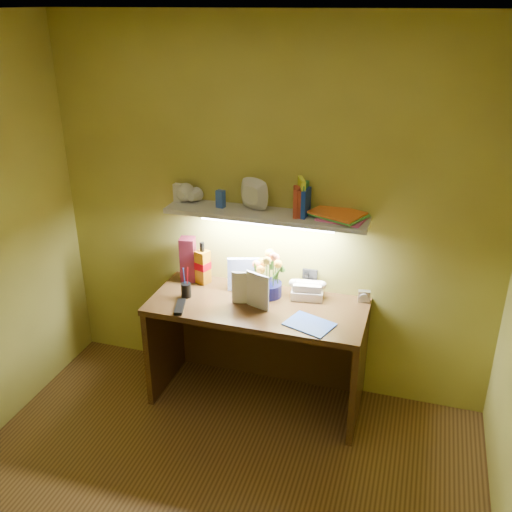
{
  "coord_description": "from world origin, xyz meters",
  "views": [
    {
      "loc": [
        0.94,
        -1.88,
        2.54
      ],
      "look_at": [
        -0.05,
        1.35,
        1.02
      ],
      "focal_mm": 40.0,
      "sensor_mm": 36.0,
      "label": 1
    }
  ],
  "objects_px": {
    "desk": "(257,353)",
    "whisky_bottle": "(203,263)",
    "flower_bouquet": "(268,274)",
    "telephone": "(307,289)",
    "desk_clock": "(364,296)"
  },
  "relations": [
    {
      "from": "desk",
      "to": "flower_bouquet",
      "type": "bearing_deg",
      "value": 76.45
    },
    {
      "from": "desk",
      "to": "telephone",
      "type": "distance_m",
      "value": 0.55
    },
    {
      "from": "flower_bouquet",
      "to": "telephone",
      "type": "height_order",
      "value": "flower_bouquet"
    },
    {
      "from": "desk",
      "to": "whisky_bottle",
      "type": "relative_size",
      "value": 4.65
    },
    {
      "from": "flower_bouquet",
      "to": "whisky_bottle",
      "type": "xyz_separation_m",
      "value": [
        -0.48,
        0.05,
        -0.01
      ]
    },
    {
      "from": "whisky_bottle",
      "to": "flower_bouquet",
      "type": "bearing_deg",
      "value": -6.03
    },
    {
      "from": "flower_bouquet",
      "to": "whisky_bottle",
      "type": "bearing_deg",
      "value": 173.97
    },
    {
      "from": "flower_bouquet",
      "to": "desk_clock",
      "type": "xyz_separation_m",
      "value": [
        0.62,
        0.1,
        -0.12
      ]
    },
    {
      "from": "desk",
      "to": "telephone",
      "type": "relative_size",
      "value": 6.84
    },
    {
      "from": "telephone",
      "to": "desk_clock",
      "type": "bearing_deg",
      "value": -0.26
    },
    {
      "from": "desk",
      "to": "whisky_bottle",
      "type": "xyz_separation_m",
      "value": [
        -0.45,
        0.19,
        0.53
      ]
    },
    {
      "from": "desk",
      "to": "telephone",
      "type": "xyz_separation_m",
      "value": [
        0.29,
        0.19,
        0.44
      ]
    },
    {
      "from": "whisky_bottle",
      "to": "desk_clock",
      "type": "bearing_deg",
      "value": 2.49
    },
    {
      "from": "desk",
      "to": "flower_bouquet",
      "type": "height_order",
      "value": "flower_bouquet"
    },
    {
      "from": "desk",
      "to": "flower_bouquet",
      "type": "distance_m",
      "value": 0.55
    }
  ]
}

